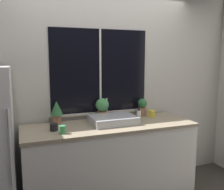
% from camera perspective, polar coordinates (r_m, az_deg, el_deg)
% --- Properties ---
extents(wall_back, '(8.00, 0.09, 2.70)m').
position_cam_1_polar(wall_back, '(3.27, -2.87, 2.06)').
color(wall_back, '#BCB7AD').
rests_on(wall_back, ground_plane).
extents(wall_right, '(0.06, 7.00, 2.70)m').
position_cam_1_polar(wall_right, '(4.89, 17.03, 3.83)').
color(wall_right, '#BCB7AD').
rests_on(wall_right, ground_plane).
extents(counter, '(2.03, 0.69, 0.94)m').
position_cam_1_polar(counter, '(3.13, -0.43, -15.00)').
color(counter, white).
rests_on(counter, ground_plane).
extents(sink, '(0.53, 0.46, 0.27)m').
position_cam_1_polar(sink, '(3.01, 0.22, -5.63)').
color(sink, '#ADADB2').
rests_on(sink, counter).
extents(potted_plant_left, '(0.15, 0.15, 0.27)m').
position_cam_1_polar(potted_plant_left, '(3.05, -12.55, -3.48)').
color(potted_plant_left, '#9E6B4C').
rests_on(potted_plant_left, counter).
extents(potted_plant_center, '(0.17, 0.17, 0.27)m').
position_cam_1_polar(potted_plant_center, '(3.18, -2.25, -2.89)').
color(potted_plant_center, '#9E6B4C').
rests_on(potted_plant_center, counter).
extents(potted_plant_right, '(0.12, 0.12, 0.23)m').
position_cam_1_polar(potted_plant_right, '(3.40, 6.95, -2.63)').
color(potted_plant_right, '#9E6B4C').
rests_on(potted_plant_right, counter).
extents(soap_bottle, '(0.05, 0.05, 0.16)m').
position_cam_1_polar(soap_bottle, '(3.16, 6.12, -4.61)').
color(soap_bottle, white).
rests_on(soap_bottle, counter).
extents(mug_green, '(0.07, 0.07, 0.09)m').
position_cam_1_polar(mug_green, '(2.66, -11.27, -7.80)').
color(mug_green, '#38844C').
rests_on(mug_green, counter).
extents(mug_black, '(0.09, 0.09, 0.08)m').
position_cam_1_polar(mug_black, '(2.79, -13.15, -7.15)').
color(mug_black, black).
rests_on(mug_black, counter).
extents(mug_yellow, '(0.09, 0.09, 0.09)m').
position_cam_1_polar(mug_yellow, '(3.37, 9.03, -4.22)').
color(mug_yellow, gold).
rests_on(mug_yellow, counter).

